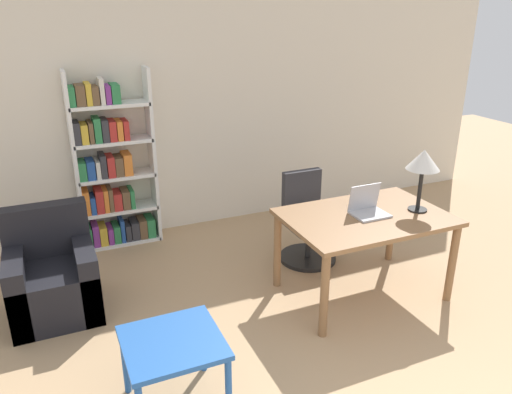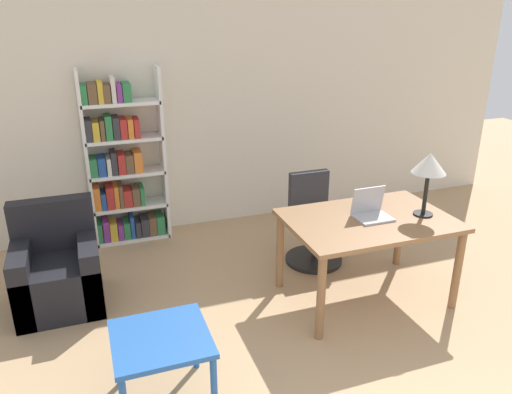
{
  "view_description": "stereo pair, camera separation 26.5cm",
  "coord_description": "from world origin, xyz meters",
  "px_view_note": "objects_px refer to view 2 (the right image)",
  "views": [
    {
      "loc": [
        -1.65,
        -0.9,
        2.5
      ],
      "look_at": [
        -0.13,
        2.59,
        1.03
      ],
      "focal_mm": 35.0,
      "sensor_mm": 36.0,
      "label": 1
    },
    {
      "loc": [
        -1.41,
        -1.0,
        2.5
      ],
      "look_at": [
        -0.13,
        2.59,
        1.03
      ],
      "focal_mm": 35.0,
      "sensor_mm": 36.0,
      "label": 2
    }
  ],
  "objects_px": {
    "table_lamp": "(429,165)",
    "armchair": "(58,273)",
    "desk": "(368,229)",
    "bookshelf": "(121,168)",
    "laptop": "(371,211)",
    "office_chair": "(313,225)",
    "side_table_blue": "(161,346)"
  },
  "relations": [
    {
      "from": "laptop",
      "to": "office_chair",
      "type": "bearing_deg",
      "value": 101.11
    },
    {
      "from": "laptop",
      "to": "armchair",
      "type": "height_order",
      "value": "laptop"
    },
    {
      "from": "office_chair",
      "to": "bookshelf",
      "type": "xyz_separation_m",
      "value": [
        -1.76,
        1.14,
        0.46
      ]
    },
    {
      "from": "table_lamp",
      "to": "office_chair",
      "type": "relative_size",
      "value": 0.61
    },
    {
      "from": "laptop",
      "to": "office_chair",
      "type": "relative_size",
      "value": 0.33
    },
    {
      "from": "table_lamp",
      "to": "desk",
      "type": "bearing_deg",
      "value": 169.66
    },
    {
      "from": "table_lamp",
      "to": "bookshelf",
      "type": "relative_size",
      "value": 0.29
    },
    {
      "from": "desk",
      "to": "side_table_blue",
      "type": "height_order",
      "value": "desk"
    },
    {
      "from": "side_table_blue",
      "to": "armchair",
      "type": "distance_m",
      "value": 1.64
    },
    {
      "from": "bookshelf",
      "to": "armchair",
      "type": "bearing_deg",
      "value": -121.29
    },
    {
      "from": "bookshelf",
      "to": "laptop",
      "type": "bearing_deg",
      "value": -45.23
    },
    {
      "from": "table_lamp",
      "to": "office_chair",
      "type": "height_order",
      "value": "table_lamp"
    },
    {
      "from": "desk",
      "to": "table_lamp",
      "type": "height_order",
      "value": "table_lamp"
    },
    {
      "from": "office_chair",
      "to": "bookshelf",
      "type": "bearing_deg",
      "value": 147.1
    },
    {
      "from": "desk",
      "to": "side_table_blue",
      "type": "distance_m",
      "value": 2.06
    },
    {
      "from": "desk",
      "to": "laptop",
      "type": "bearing_deg",
      "value": 36.48
    },
    {
      "from": "table_lamp",
      "to": "side_table_blue",
      "type": "relative_size",
      "value": 0.91
    },
    {
      "from": "table_lamp",
      "to": "bookshelf",
      "type": "xyz_separation_m",
      "value": [
        -2.38,
        2.04,
        -0.39
      ]
    },
    {
      "from": "laptop",
      "to": "table_lamp",
      "type": "relative_size",
      "value": 0.54
    },
    {
      "from": "laptop",
      "to": "bookshelf",
      "type": "relative_size",
      "value": 0.16
    },
    {
      "from": "table_lamp",
      "to": "armchair",
      "type": "xyz_separation_m",
      "value": [
        -3.08,
        0.89,
        -0.92
      ]
    },
    {
      "from": "office_chair",
      "to": "side_table_blue",
      "type": "distance_m",
      "value": 2.35
    },
    {
      "from": "side_table_blue",
      "to": "armchair",
      "type": "bearing_deg",
      "value": 113.88
    },
    {
      "from": "table_lamp",
      "to": "armchair",
      "type": "relative_size",
      "value": 0.62
    },
    {
      "from": "laptop",
      "to": "table_lamp",
      "type": "height_order",
      "value": "table_lamp"
    },
    {
      "from": "table_lamp",
      "to": "armchair",
      "type": "bearing_deg",
      "value": 163.88
    },
    {
      "from": "table_lamp",
      "to": "bookshelf",
      "type": "height_order",
      "value": "bookshelf"
    },
    {
      "from": "bookshelf",
      "to": "office_chair",
      "type": "bearing_deg",
      "value": -32.9
    },
    {
      "from": "office_chair",
      "to": "side_table_blue",
      "type": "height_order",
      "value": "office_chair"
    },
    {
      "from": "desk",
      "to": "office_chair",
      "type": "xyz_separation_m",
      "value": [
        -0.13,
        0.81,
        -0.29
      ]
    },
    {
      "from": "armchair",
      "to": "bookshelf",
      "type": "bearing_deg",
      "value": 58.71
    },
    {
      "from": "office_chair",
      "to": "side_table_blue",
      "type": "xyz_separation_m",
      "value": [
        -1.8,
        -1.5,
        0.06
      ]
    }
  ]
}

